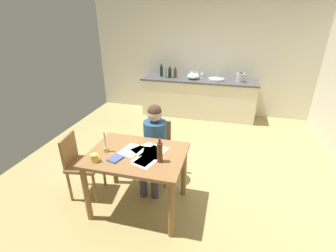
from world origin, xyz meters
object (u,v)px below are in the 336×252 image
object	(u,v)px
stovetop_kettle	(240,77)
wine_glass_by_kettle	(197,73)
wine_bottle_on_table	(160,152)
bottle_wine_red	(170,73)
wine_glass_back_left	(192,73)
wine_glass_back_right	(191,72)
sink_unit	(216,79)
dining_table	(137,163)
mixing_bowl	(193,76)
bottle_vinegar	(165,72)
coffee_mug	(95,158)
candlestick	(106,146)
book_magazine	(116,158)
chair_side_empty	(80,163)
wine_glass_near_sink	(202,73)
bottle_sauce	(175,73)
person_seated	(154,142)
chair_at_table	(157,148)
bottle_oil	(161,71)

from	to	relation	value
stovetop_kettle	wine_glass_by_kettle	world-z (taller)	stovetop_kettle
wine_bottle_on_table	bottle_wine_red	world-z (taller)	bottle_wine_red
wine_glass_back_left	wine_glass_back_right	xyz separation A→B (m)	(-0.04, 0.00, 0.00)
wine_glass_by_kettle	sink_unit	bearing A→B (deg)	-17.62
dining_table	wine_glass_back_right	bearing A→B (deg)	88.99
mixing_bowl	stovetop_kettle	world-z (taller)	stovetop_kettle
wine_glass_by_kettle	wine_glass_back_right	world-z (taller)	same
dining_table	bottle_vinegar	bearing A→B (deg)	99.05
sink_unit	wine_glass_back_right	bearing A→B (deg)	166.56
coffee_mug	candlestick	distance (m)	0.23
book_magazine	bottle_wine_red	world-z (taller)	bottle_wine_red
sink_unit	mixing_bowl	size ratio (longest dim) A/B	1.29
mixing_bowl	chair_side_empty	bearing A→B (deg)	-106.96
stovetop_kettle	wine_glass_back_left	distance (m)	1.11
wine_glass_near_sink	wine_glass_back_left	bearing A→B (deg)	180.00
chair_side_empty	bottle_sauce	world-z (taller)	bottle_sauce
dining_table	bottle_wine_red	bearing A→B (deg)	97.19
book_magazine	coffee_mug	bearing A→B (deg)	-135.40
person_seated	coffee_mug	bearing A→B (deg)	-119.00
mixing_bowl	wine_glass_near_sink	xyz separation A→B (m)	(0.18, 0.17, 0.05)
wine_glass_near_sink	mixing_bowl	bearing A→B (deg)	-137.34
dining_table	bottle_vinegar	distance (m)	3.26
bottle_sauce	wine_glass_by_kettle	xyz separation A→B (m)	(0.50, 0.12, 0.01)
candlestick	wine_glass_back_left	distance (m)	3.49
chair_at_table	bottle_oil	distance (m)	2.79
chair_at_table	chair_side_empty	size ratio (longest dim) A/B	1.01
wine_bottle_on_table	stovetop_kettle	world-z (taller)	stovetop_kettle
coffee_mug	sink_unit	distance (m)	3.69
person_seated	candlestick	world-z (taller)	person_seated
candlestick	mixing_bowl	bearing A→B (deg)	81.07
coffee_mug	wine_glass_back_right	world-z (taller)	wine_glass_back_right
mixing_bowl	wine_glass_by_kettle	bearing A→B (deg)	69.54
dining_table	wine_glass_back_right	xyz separation A→B (m)	(0.06, 3.41, 0.35)
dining_table	person_seated	distance (m)	0.52
sink_unit	mixing_bowl	world-z (taller)	sink_unit
wine_bottle_on_table	wine_glass_by_kettle	world-z (taller)	wine_bottle_on_table
dining_table	wine_glass_by_kettle	xyz separation A→B (m)	(0.21, 3.41, 0.35)
wine_glass_near_sink	bottle_vinegar	bearing A→B (deg)	-166.24
bottle_sauce	mixing_bowl	size ratio (longest dim) A/B	0.87
wine_glass_by_kettle	wine_glass_back_left	bearing A→B (deg)	180.00
bottle_sauce	wine_glass_back_left	xyz separation A→B (m)	(0.39, 0.12, 0.01)
wine_bottle_on_table	bottle_oil	xyz separation A→B (m)	(-0.95, 3.41, 0.12)
bottle_oil	wine_glass_by_kettle	distance (m)	0.85
candlestick	bottle_wine_red	bearing A→B (deg)	90.74
chair_at_table	sink_unit	world-z (taller)	sink_unit
wine_glass_by_kettle	mixing_bowl	bearing A→B (deg)	-110.46
wine_bottle_on_table	wine_glass_back_left	world-z (taller)	wine_bottle_on_table
mixing_bowl	wine_glass_back_left	bearing A→B (deg)	106.90
chair_at_table	candlestick	bearing A→B (deg)	-120.34
bottle_wine_red	dining_table	bearing A→B (deg)	-82.81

